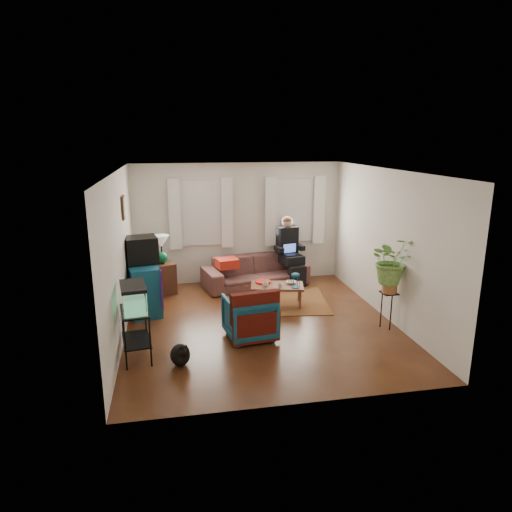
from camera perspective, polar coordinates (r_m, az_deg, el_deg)
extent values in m
cube|color=#4F2B14|center=(7.96, 0.54, -8.41)|extent=(4.50, 5.00, 0.01)
cube|color=white|center=(7.34, 0.59, 10.62)|extent=(4.50, 5.00, 0.01)
cube|color=silver|center=(9.96, -2.24, 4.10)|extent=(4.50, 0.01, 2.60)
cube|color=silver|center=(5.22, 5.93, -5.75)|extent=(4.50, 0.01, 2.60)
cube|color=silver|center=(7.45, -16.66, -0.08)|extent=(0.01, 5.00, 2.60)
cube|color=silver|center=(8.27, 16.04, 1.38)|extent=(0.01, 5.00, 2.60)
cube|color=white|center=(9.81, -6.89, 5.34)|extent=(1.08, 0.04, 1.38)
cube|color=white|center=(10.15, 4.79, 5.70)|extent=(1.08, 0.04, 1.38)
cube|color=white|center=(9.73, -6.85, 5.26)|extent=(1.36, 0.06, 1.50)
cube|color=white|center=(10.07, 4.91, 5.63)|extent=(1.36, 0.06, 1.50)
cube|color=#3D2616|center=(8.16, -16.17, 5.85)|extent=(0.04, 0.32, 0.40)
cube|color=maroon|center=(8.98, 2.33, -5.62)|extent=(2.19, 1.85, 0.01)
imported|color=brown|center=(9.77, -0.08, -1.31)|extent=(2.35, 1.32, 0.87)
cube|color=#372314|center=(9.52, -11.54, -2.76)|extent=(0.56, 0.56, 0.64)
cube|color=#115E69|center=(8.59, -13.91, -3.88)|extent=(0.69, 1.08, 0.90)
cube|color=black|center=(8.50, -14.16, 0.76)|extent=(0.64, 0.60, 0.48)
cube|color=black|center=(6.83, -14.75, -9.52)|extent=(0.47, 0.72, 0.75)
cube|color=#7FD899|center=(6.62, -15.07, -5.00)|extent=(0.42, 0.65, 0.39)
ellipsoid|color=black|center=(6.62, -9.46, -11.84)|extent=(0.38, 0.49, 0.36)
imported|color=navy|center=(7.29, -0.82, -7.39)|extent=(0.83, 0.79, 0.76)
cube|color=#9E0A0A|center=(6.98, -0.08, -7.04)|extent=(0.78, 0.28, 0.62)
cube|color=brown|center=(8.72, 2.64, -4.90)|extent=(1.08, 0.74, 0.41)
imported|color=white|center=(8.55, 1.17, -3.53)|extent=(0.13, 0.13, 0.09)
imported|color=beige|center=(8.48, 2.98, -3.71)|extent=(0.11, 0.11, 0.08)
imported|color=white|center=(8.74, 4.42, -3.31)|extent=(0.23, 0.23, 0.05)
cylinder|color=#B21414|center=(8.77, 0.90, -3.24)|extent=(0.36, 0.36, 0.04)
cube|color=black|center=(7.98, 16.15, -6.52)|extent=(0.27, 0.27, 0.63)
imported|color=#599947|center=(7.75, 16.53, -1.37)|extent=(0.73, 0.63, 0.79)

